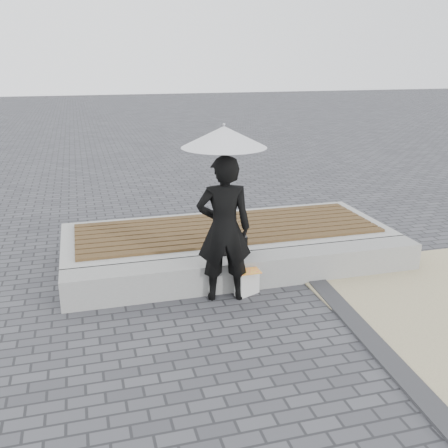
# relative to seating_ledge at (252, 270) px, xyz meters

# --- Properties ---
(ground) EXTENTS (80.00, 80.00, 0.00)m
(ground) POSITION_rel_seating_ledge_xyz_m (0.00, -1.60, -0.20)
(ground) COLOR #45464A
(ground) RESTS_ON ground
(edging_band) EXTENTS (0.61, 5.20, 0.04)m
(edging_band) POSITION_rel_seating_ledge_xyz_m (0.75, -2.10, -0.18)
(edging_band) COLOR #313134
(edging_band) RESTS_ON ground
(seating_ledge) EXTENTS (5.00, 0.45, 0.40)m
(seating_ledge) POSITION_rel_seating_ledge_xyz_m (0.00, 0.00, 0.00)
(seating_ledge) COLOR #969591
(seating_ledge) RESTS_ON ground
(timber_platform) EXTENTS (5.00, 2.00, 0.40)m
(timber_platform) POSITION_rel_seating_ledge_xyz_m (0.00, 1.20, 0.00)
(timber_platform) COLOR #A1A19C
(timber_platform) RESTS_ON ground
(timber_decking) EXTENTS (4.60, 1.60, 0.04)m
(timber_decking) POSITION_rel_seating_ledge_xyz_m (0.00, 1.20, 0.22)
(timber_decking) COLOR brown
(timber_decking) RESTS_ON timber_platform
(woman) EXTENTS (0.75, 0.55, 1.87)m
(woman) POSITION_rel_seating_ledge_xyz_m (-0.48, -0.32, 0.73)
(woman) COLOR black
(woman) RESTS_ON ground
(parasol) EXTENTS (1.02, 1.02, 1.30)m
(parasol) POSITION_rel_seating_ledge_xyz_m (-0.48, -0.32, 1.87)
(parasol) COLOR #AFAFB5
(parasol) RESTS_ON ground
(handbag) EXTENTS (0.37, 0.16, 0.25)m
(handbag) POSITION_rel_seating_ledge_xyz_m (-0.21, 0.15, 0.33)
(handbag) COLOR black
(handbag) RESTS_ON seating_ledge
(canvas_tote) EXTENTS (0.35, 0.26, 0.34)m
(canvas_tote) POSITION_rel_seating_ledge_xyz_m (-0.16, -0.31, -0.03)
(canvas_tote) COLOR beige
(canvas_tote) RESTS_ON ground
(magazine) EXTENTS (0.30, 0.23, 0.01)m
(magazine) POSITION_rel_seating_ledge_xyz_m (-0.16, -0.36, 0.15)
(magazine) COLOR #FF2B3F
(magazine) RESTS_ON canvas_tote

